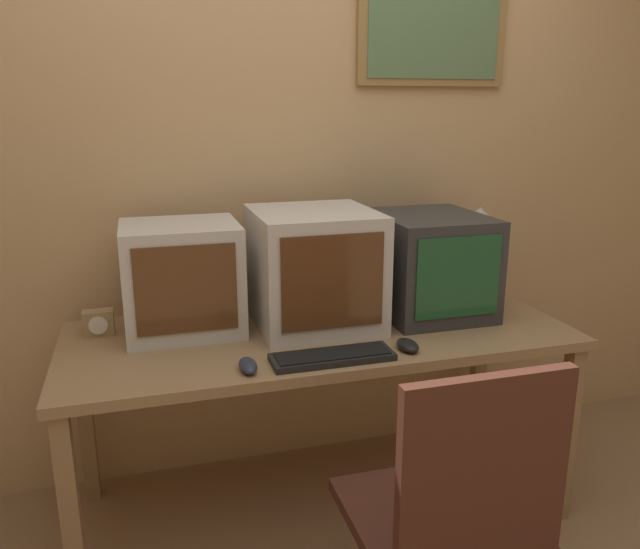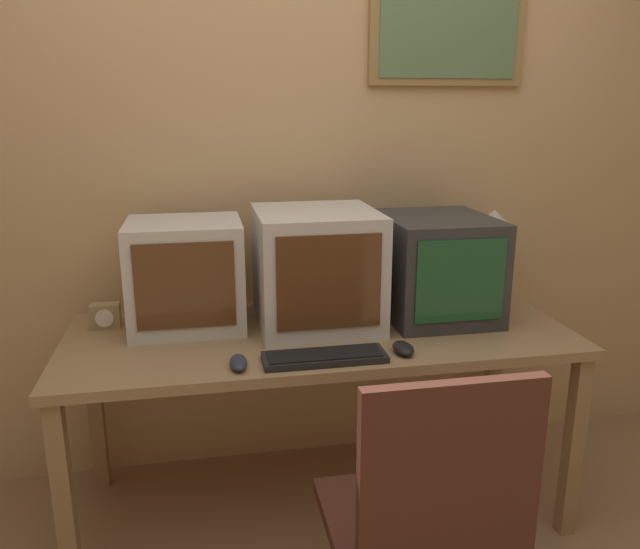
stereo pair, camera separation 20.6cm
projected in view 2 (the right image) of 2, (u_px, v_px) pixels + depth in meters
The scene contains 10 objects.
wall_back at pixel (300, 168), 2.61m from camera, with size 8.00×0.08×2.60m.
desk at pixel (320, 350), 2.33m from camera, with size 1.85×0.75×0.75m.
monitor_left at pixel (186, 274), 2.32m from camera, with size 0.42×0.38×0.40m.
monitor_center at pixel (316, 268), 2.35m from camera, with size 0.44×0.48×0.44m.
monitor_right at pixel (436, 267), 2.44m from camera, with size 0.41×0.48×0.40m.
keyboard_main at pixel (324, 357), 2.05m from camera, with size 0.41×0.13×0.03m.
mouse_near_keyboard at pixel (403, 348), 2.10m from camera, with size 0.07×0.11×0.04m.
mouse_far_corner at pixel (238, 363), 1.99m from camera, with size 0.06×0.12×0.04m.
desk_clock at pixel (106, 316), 2.34m from camera, with size 0.11×0.06×0.09m.
desk_lamp at pixel (493, 230), 2.63m from camera, with size 0.15×0.15×0.39m.
Camera 2 is at (-0.41, -1.23, 1.56)m, focal length 35.00 mm.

